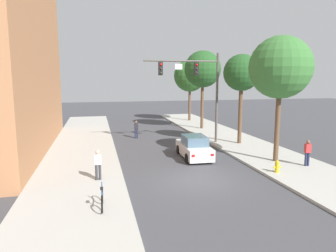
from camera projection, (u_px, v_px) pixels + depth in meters
ground_plane at (199, 181)px, 16.89m from camera, size 120.00×120.00×0.00m
sidewalk_left at (76, 189)px, 15.42m from camera, size 5.00×60.00×0.15m
sidewalk_right at (302, 171)px, 18.35m from camera, size 5.00×60.00×0.15m
traffic_signal_mast at (197, 81)px, 25.35m from camera, size 6.32×0.38×7.50m
car_lead_white at (194, 148)px, 21.75m from camera, size 1.95×4.29×1.60m
pedestrian_sidewalk_left_walker at (98, 163)px, 16.48m from camera, size 0.36×0.22×1.64m
pedestrian_crossing_road at (136, 129)px, 28.83m from camera, size 0.36×0.22×1.64m
pedestrian_sidewalk_right_walker at (308, 152)px, 19.12m from camera, size 0.36×0.22×1.64m
bicycle_leaning at (102, 199)px, 12.97m from camera, size 0.13×1.77×0.98m
fire_hydrant at (277, 166)px, 17.87m from camera, size 0.48×0.24×0.72m
street_tree_nearest at (280, 68)px, 19.51m from camera, size 3.98×3.98×8.09m
street_tree_second at (242, 73)px, 25.19m from camera, size 3.00×3.00×7.38m
street_tree_third at (203, 69)px, 32.89m from camera, size 3.92×3.92×8.36m
street_tree_farthest at (190, 76)px, 39.48m from camera, size 4.09×4.09×7.81m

